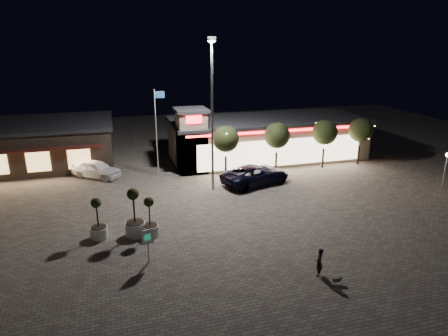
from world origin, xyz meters
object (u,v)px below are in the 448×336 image
object	(u,v)px
pickup_truck	(256,175)
planter_left	(98,226)
planter_mid	(135,221)
pedestrian	(319,262)
white_sedan	(96,169)
valet_sign	(148,240)

from	to	relation	value
pickup_truck	planter_left	distance (m)	14.77
planter_mid	pedestrian	bearing A→B (deg)	-38.96
white_sedan	planter_left	bearing A→B (deg)	-141.11
planter_left	planter_mid	xyz separation A→B (m)	(2.27, -0.22, 0.15)
planter_left	valet_sign	xyz separation A→B (m)	(2.75, -3.86, 0.59)
pedestrian	planter_mid	bearing A→B (deg)	-95.26
planter_left	white_sedan	bearing A→B (deg)	91.81
white_sedan	planter_mid	size ratio (longest dim) A/B	1.44
pedestrian	pickup_truck	bearing A→B (deg)	-152.90
valet_sign	white_sedan	bearing A→B (deg)	100.86
white_sedan	planter_left	distance (m)	12.53
planter_left	valet_sign	world-z (taller)	planter_left
planter_left	planter_mid	bearing A→B (deg)	-5.50
white_sedan	pedestrian	distance (m)	23.35
white_sedan	planter_mid	xyz separation A→B (m)	(2.66, -12.75, 0.21)
pedestrian	planter_mid	world-z (taller)	planter_mid
planter_left	valet_sign	distance (m)	4.78
white_sedan	pedestrian	size ratio (longest dim) A/B	3.00
pickup_truck	planter_left	xyz separation A→B (m)	(-13.09, -6.84, -0.01)
white_sedan	pedestrian	xyz separation A→B (m)	(11.81, -20.15, -0.02)
pedestrian	planter_left	size ratio (longest dim) A/B	0.56
white_sedan	valet_sign	bearing A→B (deg)	-132.05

